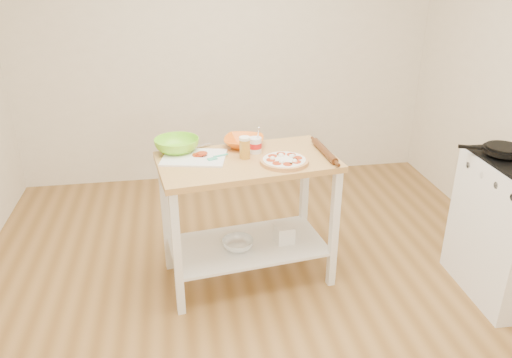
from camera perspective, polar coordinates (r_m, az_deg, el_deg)
The scene contains 14 objects.
room_shell at distance 2.66m, azimuth 1.57°, elevation 7.90°, with size 4.04×4.54×2.74m.
prep_island at distance 3.31m, azimuth -1.00°, elevation -1.75°, with size 1.21×0.76×0.90m.
skillet at distance 3.51m, azimuth 26.32°, elevation 2.99°, with size 0.38×0.25×0.03m.
pizza at distance 3.14m, azimuth 3.25°, elevation 2.12°, with size 0.31×0.31×0.05m.
cutting_board at distance 3.25m, azimuth -7.11°, elevation 2.53°, with size 0.45×0.38×0.04m.
spatula at distance 3.21m, azimuth -4.50°, elevation 2.52°, with size 0.14×0.10×0.01m.
knife at distance 3.36m, azimuth -7.64°, elevation 3.44°, with size 0.24×0.15×0.01m.
orange_bowl at distance 3.41m, azimuth -1.40°, elevation 4.25°, with size 0.27×0.27×0.07m, color orange.
green_bowl at distance 3.35m, azimuth -9.03°, elevation 3.83°, with size 0.30×0.30×0.09m, color #80DD27.
beer_pint at distance 3.20m, azimuth -1.29°, elevation 3.62°, with size 0.07×0.07×0.14m.
yogurt_tub at distance 3.30m, azimuth -0.09°, elevation 3.90°, with size 0.09×0.09×0.18m.
rolling_pin at distance 3.31m, azimuth 7.84°, elevation 3.19°, with size 0.05×0.05×0.39m, color #512A12.
shelf_glass_bowl at distance 3.44m, azimuth -2.08°, elevation -7.45°, with size 0.22×0.22×0.07m, color silver.
shelf_bin at distance 3.51m, azimuth 3.25°, elevation -6.26°, with size 0.12×0.12×0.12m, color white.
Camera 1 is at (-0.49, -2.51, 2.11)m, focal length 35.00 mm.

